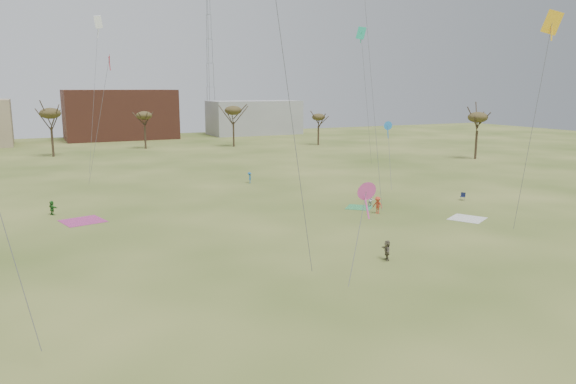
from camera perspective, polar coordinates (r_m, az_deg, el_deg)
name	(u,v)px	position (r m, az deg, el deg)	size (l,w,h in m)	color
ground	(388,337)	(29.38, 10.42, -14.68)	(260.00, 260.00, 0.00)	#344B17
spectator_fore_c	(387,250)	(41.21, 10.27, -5.99)	(1.40, 0.45, 1.51)	brown
flyer_mid_b	(378,205)	(56.02, 9.32, -1.35)	(1.12, 0.64, 1.74)	#C03D24
spectator_mid_e	(371,200)	(58.96, 8.63, -0.86)	(0.71, 0.55, 1.46)	silver
flyer_far_a	(52,208)	(59.60, -23.38, -1.52)	(1.34, 0.43, 1.44)	#256A23
flyer_far_c	(250,178)	(73.06, -4.03, 1.51)	(0.95, 0.55, 1.47)	#1F5D8F
blanket_cream	(467,219)	(56.03, 18.18, -2.66)	(3.07, 3.07, 0.03)	silver
blanket_plum	(83,221)	(55.86, -20.61, -2.86)	(3.62, 3.62, 0.03)	#A93476
blanket_olive	(359,207)	(58.66, 7.43, -1.61)	(2.61, 2.61, 0.03)	#348F4F
camp_chair_right	(463,198)	(64.93, 17.75, -0.60)	(0.74, 0.73, 0.87)	#131A35
kites_aloft	(164,30)	(57.70, -12.83, 16.14)	(58.86, 69.63, 23.63)	red
tree_line	(109,119)	(101.44, -18.13, 7.22)	(117.44, 49.32, 8.91)	#3A2B1E
building_brick	(120,114)	(143.01, -17.12, 7.75)	(26.00, 16.00, 12.00)	brown
building_grey	(254,118)	(150.31, -3.55, 7.76)	(24.00, 12.00, 9.00)	gray
radio_tower	(210,62)	(153.48, -8.18, 13.23)	(1.51, 1.72, 41.00)	#9EA3A8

